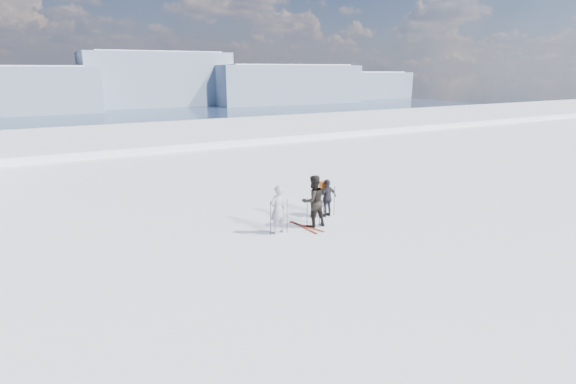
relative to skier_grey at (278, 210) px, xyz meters
The scene contains 8 objects.
lake_basin 27.69m from the skier_grey, 85.87° to the left, with size 820.00×820.00×71.62m.
far_mountain_range 452.57m from the skier_grey, 86.01° to the left, with size 770.00×110.00×53.00m.
skier_grey is the anchor object (origin of this frame).
skier_dark 1.54m from the skier_grey, ahead, with size 0.98×0.76×2.01m, color black.
skier_pack 2.80m from the skier_grey, 16.38° to the left, with size 0.92×0.38×1.56m, color black.
backpack 2.98m from the skier_grey, 21.34° to the left, with size 0.33×0.19×0.47m, color orange.
ski_poles 1.44m from the skier_grey, ahead, with size 3.37×0.91×1.28m.
skis_loose 1.49m from the skier_grey, ahead, with size 0.65×1.70×0.03m.
Camera 1 is at (-9.11, -10.44, 5.84)m, focal length 28.00 mm.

